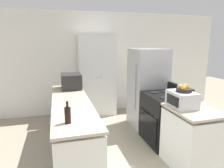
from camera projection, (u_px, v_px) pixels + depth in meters
wall_back at (96, 63)px, 5.25m from camera, size 7.00×0.06×2.60m
counter_left at (72, 128)px, 3.31m from camera, size 0.60×2.50×0.92m
counter_right at (191, 140)px, 2.93m from camera, size 0.60×0.77×0.92m
pantry_cabinet at (97, 76)px, 5.03m from camera, size 0.91×0.49×2.01m
stove at (164, 118)px, 3.69m from camera, size 0.66×0.78×1.08m
refrigerator at (147, 88)px, 4.36m from camera, size 0.72×0.72×1.71m
microwave at (71, 81)px, 4.04m from camera, size 0.40×0.49×0.30m
wine_bottle at (68, 115)px, 2.32m from camera, size 0.07×0.07×0.27m
toaster_oven at (182, 99)px, 2.88m from camera, size 0.31×0.42×0.23m
fruit_bowl at (184, 89)px, 2.85m from camera, size 0.22×0.22×0.11m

